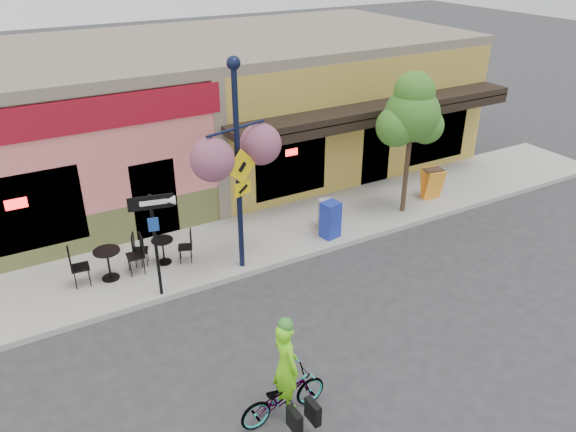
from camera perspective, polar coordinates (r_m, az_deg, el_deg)
The scene contains 14 objects.
ground at distance 14.31m, azimuth 2.95°, elevation -5.29°, with size 90.00×90.00×0.00m, color #2D2D30.
sidewalk at distance 15.75m, azimuth -0.93°, elevation -1.68°, with size 24.00×3.00×0.15m, color #9E9B93.
curb at distance 14.67m, azimuth 1.81°, elevation -4.04°, with size 24.00×0.12×0.15m, color #A8A59E.
building at distance 19.59m, azimuth -8.91°, elevation 10.73°, with size 18.20×8.20×4.50m, color #DA6E6B, non-canonical shape.
bicycle at distance 10.22m, azimuth -0.48°, elevation -17.82°, with size 0.58×1.67×0.88m, color maroon.
cyclist_rider at distance 9.94m, azimuth -0.23°, elevation -15.99°, with size 0.63×0.41×1.72m, color #7AF619.
lamp_post at distance 12.99m, azimuth -5.09°, elevation 4.72°, with size 1.65×0.66×5.17m, color black, non-canonical shape.
one_way_sign at distance 12.76m, azimuth -13.27°, elevation -3.01°, with size 0.97×0.21×2.52m, color black, non-canonical shape.
cafe_set_left at distance 14.02m, azimuth -17.82°, elevation -4.30°, with size 1.69×0.85×1.02m, color black, non-canonical shape.
cafe_set_right at distance 14.35m, azimuth -12.59°, elevation -3.16°, with size 1.45×0.72×0.87m, color black, non-canonical shape.
newspaper_box_blue at distance 15.21m, azimuth 4.33°, elevation -0.38°, with size 0.46×0.41×1.02m, color #1C2FAA, non-canonical shape.
newspaper_box_grey at distance 15.68m, azimuth 3.86°, elevation 0.18°, with size 0.40×0.36×0.85m, color #A2A2A2, non-canonical shape.
street_tree at distance 16.36m, azimuth 12.20°, elevation 7.16°, with size 1.64×1.64×4.20m, color #3D7A26, non-canonical shape.
sandwich_board at distance 17.83m, azimuth 14.70°, elevation 2.98°, with size 0.59×0.43×0.98m, color orange, non-canonical shape.
Camera 1 is at (-6.62, -10.13, 7.64)m, focal length 35.00 mm.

